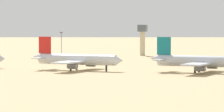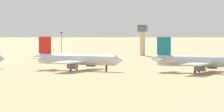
# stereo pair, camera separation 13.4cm
# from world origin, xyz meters

# --- Properties ---
(ground) EXTENTS (4000.00, 4000.00, 0.00)m
(ground) POSITION_xyz_m (0.00, 0.00, 0.00)
(ground) COLOR tan
(ridge_far_west) EXTENTS (261.44, 211.78, 94.21)m
(ridge_far_west) POSITION_xyz_m (-485.26, 1188.82, 47.11)
(ridge_far_west) COLOR slate
(ridge_far_west) RESTS_ON ground
(parked_jet_red_4) EXTENTS (42.45, 36.15, 14.05)m
(parked_jet_red_4) POSITION_xyz_m (-2.17, 5.75, 4.60)
(parked_jet_red_4) COLOR silver
(parked_jet_red_4) RESTS_ON ground
(parked_jet_teal_5) EXTENTS (42.81, 36.41, 14.16)m
(parked_jet_teal_5) POSITION_xyz_m (49.55, 5.47, 4.64)
(parked_jet_teal_5) COLOR silver
(parked_jet_teal_5) RESTS_ON ground
(control_tower) EXTENTS (5.20, 5.20, 18.93)m
(control_tower) POSITION_xyz_m (-5.60, 144.92, 11.42)
(control_tower) COLOR #C6B793
(control_tower) RESTS_ON ground
(light_pole_mid) EXTENTS (1.80, 0.50, 14.26)m
(light_pole_mid) POSITION_xyz_m (-59.19, 147.20, 8.32)
(light_pole_mid) COLOR #59595E
(light_pole_mid) RESTS_ON ground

